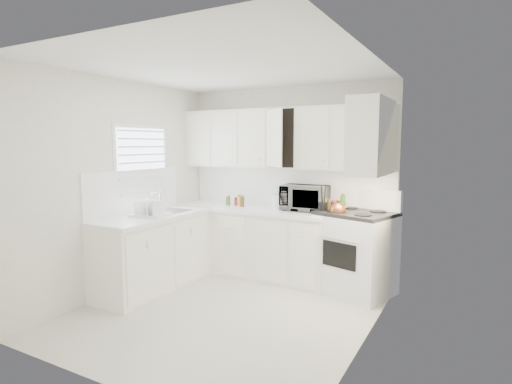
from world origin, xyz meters
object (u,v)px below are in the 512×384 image
Objects in this scene: tea_kettle at (338,209)px; utensil_crock at (323,200)px; rice_cooker at (280,201)px; stove at (355,241)px; microwave at (306,195)px; dish_rack at (150,207)px.

utensil_crock is at bearing 164.87° from tea_kettle.
rice_cooker is (-0.89, 0.27, 0.01)m from tea_kettle.
tea_kettle is at bearing -19.08° from utensil_crock.
rice_cooker is at bearing 163.80° from utensil_crock.
stove is at bearing 12.41° from utensil_crock.
tea_kettle is at bearing -121.81° from stove.
tea_kettle is (-0.18, -0.16, 0.41)m from stove.
stove is at bearing -15.69° from microwave.
tea_kettle is at bearing 15.79° from dish_rack.
rice_cooker is 0.55× the size of dish_rack.
dish_rack reaches higher than tea_kettle.
stove is 2.13× the size of microwave.
utensil_crock is at bearing -40.00° from microwave.
utensil_crock is 2.13m from dish_rack.
utensil_crock is (0.33, -0.25, -0.02)m from microwave.
tea_kettle is at bearing -33.67° from microwave.
microwave is 0.42m from utensil_crock.
microwave is 0.37m from rice_cooker.
microwave reaches higher than stove.
stove is 1.16m from rice_cooker.
dish_rack is (-1.49, -1.34, -0.09)m from microwave.
utensil_crock is (-0.39, -0.09, 0.49)m from stove.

